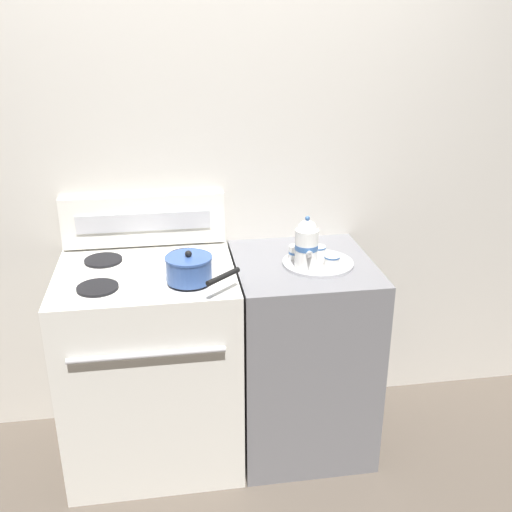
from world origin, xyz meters
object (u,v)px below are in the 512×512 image
teapot (307,244)px  saucepan (190,269)px  teacup_right (332,262)px  serving_tray (318,263)px  teacup_left (318,252)px  stove (152,366)px  creamer_jug (295,252)px

teapot → saucepan: bearing=-172.8°
teapot → teacup_right: size_ratio=2.21×
serving_tray → teapot: 0.14m
saucepan → teacup_left: (0.57, 0.16, -0.03)m
stove → serving_tray: (0.75, -0.04, 0.47)m
saucepan → teacup_left: 0.59m
stove → teacup_right: bearing=-7.7°
stove → teacup_left: 0.91m
serving_tray → stove: bearing=177.1°
serving_tray → teacup_right: (0.04, -0.07, 0.03)m
teacup_left → teacup_right: (0.03, -0.12, 0.00)m
stove → teapot: 0.90m
teacup_left → creamer_jug: 0.10m
creamer_jug → teacup_left: bearing=-1.2°
stove → teacup_right: 0.94m
teapot → teacup_right: 0.13m
teacup_left → teacup_right: bearing=-75.3°
teacup_left → teacup_right: same height
stove → saucepan: 0.58m
serving_tray → teacup_right: bearing=-58.9°
teapot → teacup_right: teapot is taller
teacup_left → teacup_right: size_ratio=1.00×
serving_tray → teacup_left: bearing=76.6°
teacup_left → saucepan: bearing=-164.7°
teacup_left → stove: bearing=-179.3°
teacup_left → serving_tray: bearing=-103.4°
teacup_right → creamer_jug: bearing=138.2°
stove → teapot: (0.68, -0.08, 0.58)m
saucepan → teapot: size_ratio=1.30×
stove → saucepan: bearing=-38.3°
serving_tray → teacup_right: 0.09m
stove → teacup_right: (0.79, -0.11, 0.51)m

